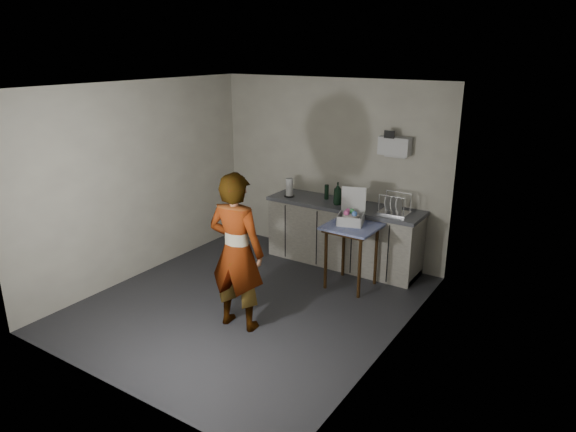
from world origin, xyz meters
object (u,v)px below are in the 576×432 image
Objects in this scene: kitchen_counter at (343,236)px; dark_bottle at (327,192)px; dish_rack at (394,209)px; bakery_box at (351,216)px; side_table at (352,233)px; paper_towel at (289,188)px; soap_bottle at (338,194)px; soda_can at (346,200)px; standing_man at (237,252)px.

kitchen_counter is 10.67× the size of dark_bottle.
dish_rack is (0.74, -0.03, 0.54)m from kitchen_counter.
bakery_box reaches higher than dish_rack.
kitchen_counter is at bearing 126.25° from side_table.
side_table is 0.69m from dish_rack.
dark_bottle is at bearing 18.46° from paper_towel.
soap_bottle reaches higher than soda_can.
paper_towel is 0.71× the size of dish_rack.
soap_bottle is at bearing -132.60° from soda_can.
standing_man is 2.35m from dish_rack.
bakery_box is at bearing -46.13° from soap_bottle.
soap_bottle is at bearing 117.45° from bakery_box.
standing_man is 2.26m from dark_bottle.
standing_man is 2.20m from soda_can.
dish_rack reaches higher than dark_bottle.
side_table is 1.71m from standing_man.
soap_bottle is at bearing -31.25° from dark_bottle.
soda_can reaches higher than side_table.
standing_man is at bearing -125.12° from bakery_box.
side_table is 0.22m from bakery_box.
soda_can is 0.35m from dark_bottle.
paper_towel is at bearing -178.73° from soap_bottle.
soda_can reaches higher than kitchen_counter.
kitchen_counter is 8.25× the size of paper_towel.
soap_bottle is at bearing 1.27° from paper_towel.
kitchen_counter is at bearing -101.55° from standing_man.
kitchen_counter is 0.83m from bakery_box.
dark_bottle is at bearing 174.62° from dish_rack.
side_table is 3.11× the size of paper_towel.
side_table is 1.04m from dark_bottle.
kitchen_counter is at bearing 7.14° from paper_towel.
paper_towel is at bearing -172.74° from soda_can.
dish_rack is at bearing 2.69° from paper_towel.
soap_bottle is (0.13, 2.10, 0.18)m from standing_man.
side_table is 0.78m from soap_bottle.
dark_bottle is at bearing 122.33° from bakery_box.
kitchen_counter reaches higher than side_table.
dark_bottle is 1.07m from dish_rack.
bakery_box is (0.34, -0.54, -0.02)m from soda_can.
bakery_box is (-0.06, 0.06, 0.21)m from side_table.
kitchen_counter is at bearing -12.00° from dark_bottle.
soda_can is 0.72m from dish_rack.
side_table is at bearing -65.27° from bakery_box.
soap_bottle is 0.63m from bakery_box.
side_table is 4.02× the size of dark_bottle.
standing_man is at bearing -113.42° from dish_rack.
dish_rack is at bearing 4.07° from soap_bottle.
dish_rack is 0.86× the size of bakery_box.
kitchen_counter is 5.04× the size of bakery_box.
bakery_box is at bearing -57.51° from soda_can.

